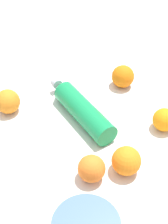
{
  "coord_description": "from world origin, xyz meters",
  "views": [
    {
      "loc": [
        -0.58,
        0.51,
        0.7
      ],
      "look_at": [
        -0.04,
        -0.01,
        0.04
      ],
      "focal_mm": 51.04,
      "sensor_mm": 36.0,
      "label": 1
    }
  ],
  "objects_px": {
    "orange_3": "(126,161)",
    "orange_4": "(92,169)",
    "water_bottle": "(80,108)",
    "orange_1": "(164,120)",
    "orange_0": "(123,76)",
    "orange_2": "(8,101)"
  },
  "relations": [
    {
      "from": "orange_1",
      "to": "orange_3",
      "type": "xyz_separation_m",
      "value": [
        -0.03,
        0.21,
        0.0
      ]
    },
    {
      "from": "orange_0",
      "to": "orange_4",
      "type": "xyz_separation_m",
      "value": [
        -0.21,
        0.37,
        -0.0
      ]
    },
    {
      "from": "water_bottle",
      "to": "orange_2",
      "type": "distance_m",
      "value": 0.24
    },
    {
      "from": "orange_1",
      "to": "orange_4",
      "type": "bearing_deg",
      "value": 86.01
    },
    {
      "from": "water_bottle",
      "to": "orange_2",
      "type": "xyz_separation_m",
      "value": [
        0.18,
        0.15,
        0.0
      ]
    },
    {
      "from": "orange_3",
      "to": "orange_1",
      "type": "bearing_deg",
      "value": -82.7
    },
    {
      "from": "orange_3",
      "to": "water_bottle",
      "type": "bearing_deg",
      "value": -13.95
    },
    {
      "from": "water_bottle",
      "to": "orange_3",
      "type": "relative_size",
      "value": 4.07
    },
    {
      "from": "orange_3",
      "to": "orange_4",
      "type": "xyz_separation_m",
      "value": [
        0.05,
        0.08,
        -0.0
      ]
    },
    {
      "from": "water_bottle",
      "to": "orange_0",
      "type": "xyz_separation_m",
      "value": [
        0.02,
        -0.22,
        0.0
      ]
    },
    {
      "from": "orange_4",
      "to": "orange_1",
      "type": "bearing_deg",
      "value": -93.99
    },
    {
      "from": "orange_1",
      "to": "orange_3",
      "type": "distance_m",
      "value": 0.21
    },
    {
      "from": "orange_4",
      "to": "water_bottle",
      "type": "bearing_deg",
      "value": -36.17
    },
    {
      "from": "water_bottle",
      "to": "orange_1",
      "type": "relative_size",
      "value": 4.5
    },
    {
      "from": "orange_0",
      "to": "orange_4",
      "type": "distance_m",
      "value": 0.43
    },
    {
      "from": "orange_2",
      "to": "orange_3",
      "type": "relative_size",
      "value": 1.01
    },
    {
      "from": "orange_1",
      "to": "orange_3",
      "type": "relative_size",
      "value": 0.9
    },
    {
      "from": "water_bottle",
      "to": "orange_4",
      "type": "distance_m",
      "value": 0.25
    },
    {
      "from": "water_bottle",
      "to": "orange_0",
      "type": "height_order",
      "value": "orange_0"
    },
    {
      "from": "orange_0",
      "to": "orange_1",
      "type": "distance_m",
      "value": 0.25
    },
    {
      "from": "water_bottle",
      "to": "orange_4",
      "type": "xyz_separation_m",
      "value": [
        -0.2,
        0.14,
        0.0
      ]
    },
    {
      "from": "orange_2",
      "to": "orange_1",
      "type": "bearing_deg",
      "value": -143.17
    }
  ]
}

